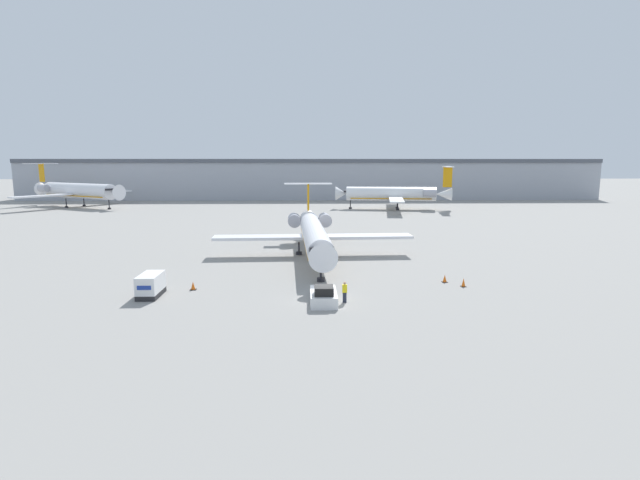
# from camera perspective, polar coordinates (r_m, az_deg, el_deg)

# --- Properties ---
(ground_plane) EXTENTS (600.00, 600.00, 0.00)m
(ground_plane) POSITION_cam_1_polar(r_m,az_deg,el_deg) (43.22, 0.55, -7.06)
(ground_plane) COLOR gray
(terminal_building) EXTENTS (180.00, 16.80, 12.62)m
(terminal_building) POSITION_cam_1_polar(r_m,az_deg,el_deg) (161.61, -1.04, 7.01)
(terminal_building) COLOR #9EA3AD
(terminal_building) RESTS_ON ground
(airplane_main) EXTENTS (25.40, 33.10, 8.60)m
(airplane_main) POSITION_cam_1_polar(r_m,az_deg,el_deg) (63.45, -0.78, 0.91)
(airplane_main) COLOR white
(airplane_main) RESTS_ON ground
(pushback_tug) EXTENTS (2.25, 4.68, 1.67)m
(pushback_tug) POSITION_cam_1_polar(r_m,az_deg,el_deg) (42.74, 0.40, -6.40)
(pushback_tug) COLOR silver
(pushback_tug) RESTS_ON ground
(luggage_cart) EXTENTS (1.72, 3.68, 2.02)m
(luggage_cart) POSITION_cam_1_polar(r_m,az_deg,el_deg) (47.18, -18.78, -4.91)
(luggage_cart) COLOR #232326
(luggage_cart) RESTS_ON ground
(worker_near_tug) EXTENTS (0.40, 0.26, 1.83)m
(worker_near_tug) POSITION_cam_1_polar(r_m,az_deg,el_deg) (42.80, 2.84, -5.90)
(worker_near_tug) COLOR #232838
(worker_near_tug) RESTS_ON ground
(traffic_cone_left) EXTENTS (0.58, 0.58, 0.78)m
(traffic_cone_left) POSITION_cam_1_polar(r_m,az_deg,el_deg) (48.49, -14.30, -5.11)
(traffic_cone_left) COLOR black
(traffic_cone_left) RESTS_ON ground
(traffic_cone_right) EXTENTS (0.54, 0.54, 0.77)m
(traffic_cone_right) POSITION_cam_1_polar(r_m,az_deg,el_deg) (51.39, 14.06, -4.31)
(traffic_cone_right) COLOR black
(traffic_cone_right) RESTS_ON ground
(traffic_cone_mid) EXTENTS (0.51, 0.51, 0.83)m
(traffic_cone_mid) POSITION_cam_1_polar(r_m,az_deg,el_deg) (50.09, 16.08, -4.70)
(traffic_cone_mid) COLOR black
(traffic_cone_mid) RESTS_ON ground
(airplane_parked_far_left) EXTENTS (29.08, 34.42, 10.69)m
(airplane_parked_far_left) POSITION_cam_1_polar(r_m,az_deg,el_deg) (126.50, 8.54, 5.24)
(airplane_parked_far_left) COLOR white
(airplane_parked_far_left) RESTS_ON ground
(airplane_parked_far_right) EXTENTS (31.07, 30.00, 11.39)m
(airplane_parked_far_right) POSITION_cam_1_polar(r_m,az_deg,el_deg) (145.79, -26.05, 5.10)
(airplane_parked_far_right) COLOR white
(airplane_parked_far_right) RESTS_ON ground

